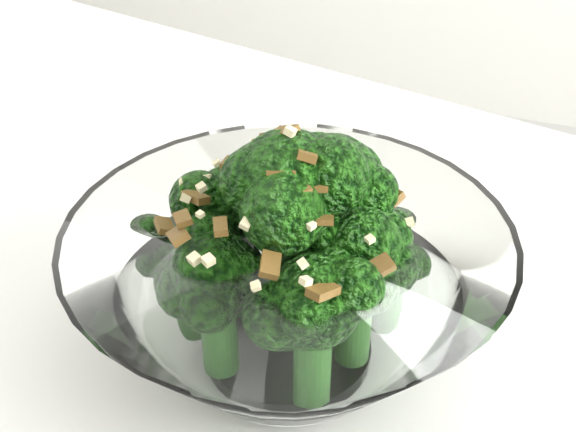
% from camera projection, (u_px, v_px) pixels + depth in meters
% --- Properties ---
extents(table, '(1.35, 1.05, 0.75)m').
position_uv_depth(table, '(165.00, 427.00, 0.51)').
color(table, white).
rests_on(table, ground).
extents(broccoli_dish, '(0.24, 0.24, 0.15)m').
position_uv_depth(broccoli_dish, '(289.00, 282.00, 0.44)').
color(broccoli_dish, white).
rests_on(broccoli_dish, table).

